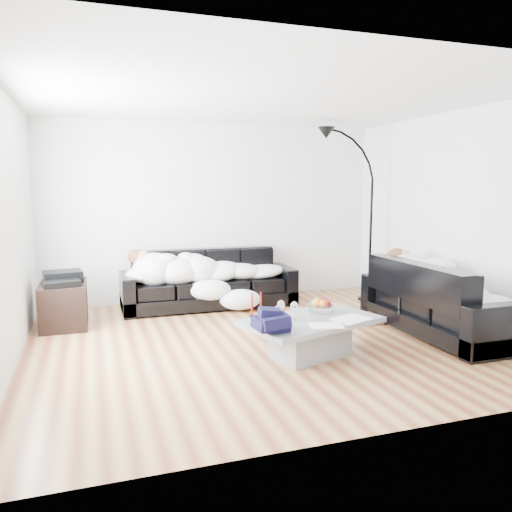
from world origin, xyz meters
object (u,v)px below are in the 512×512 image
object	(u,v)px
sofa_back	(209,279)
av_cabinet	(64,305)
wine_glass_a	(281,309)
wine_glass_b	(279,313)
sleeper_back	(209,263)
candle_right	(261,304)
stereo	(62,278)
wine_glass_c	(294,311)
sleeper_right	(441,278)
candle_left	(252,305)
sofa_right	(440,297)
fruit_bowl	(321,305)
coffee_table	(311,338)
shoes	(375,318)
floor_lamp	(371,226)

from	to	relation	value
sofa_back	av_cabinet	size ratio (longest dim) A/B	3.11
wine_glass_a	wine_glass_b	size ratio (longest dim) A/B	1.04
sleeper_back	candle_right	world-z (taller)	sleeper_back
stereo	wine_glass_c	bearing A→B (deg)	-49.89
sleeper_right	candle_left	size ratio (longest dim) A/B	7.22
candle_left	sofa_back	bearing A→B (deg)	88.53
sofa_back	stereo	world-z (taller)	sofa_back
av_cabinet	sofa_right	bearing A→B (deg)	-21.00
sleeper_right	wine_glass_a	distance (m)	2.05
fruit_bowl	sofa_back	bearing A→B (deg)	107.42
wine_glass_a	candle_right	world-z (taller)	candle_right
wine_glass_a	av_cabinet	distance (m)	2.80
stereo	coffee_table	bearing A→B (deg)	-47.85
sofa_back	shoes	distance (m)	2.34
stereo	sleeper_right	bearing A→B (deg)	-30.14
wine_glass_a	shoes	world-z (taller)	wine_glass_a
fruit_bowl	wine_glass_a	bearing A→B (deg)	-172.11
wine_glass_c	floor_lamp	xyz separation A→B (m)	(2.06, 2.02, 0.62)
candle_right	sofa_back	bearing A→B (deg)	91.45
wine_glass_b	stereo	world-z (taller)	stereo
fruit_bowl	wine_glass_a	size ratio (longest dim) A/B	1.44
coffee_table	candle_left	distance (m)	0.67
sofa_right	wine_glass_c	xyz separation A→B (m)	(-1.95, -0.29, 0.06)
av_cabinet	sleeper_back	bearing A→B (deg)	11.93
fruit_bowl	candle_right	xyz separation A→B (m)	(-0.63, 0.09, 0.04)
wine_glass_b	candle_left	world-z (taller)	candle_left
wine_glass_c	floor_lamp	bearing A→B (deg)	44.41
coffee_table	stereo	xyz separation A→B (m)	(-2.38, 1.95, 0.40)
candle_right	shoes	xyz separation A→B (m)	(1.72, 0.61, -0.45)
coffee_table	floor_lamp	distance (m)	2.92
wine_glass_c	coffee_table	bearing A→B (deg)	-3.37
fruit_bowl	candle_right	distance (m)	0.64
candle_right	shoes	distance (m)	1.88
shoes	candle_left	bearing A→B (deg)	-135.44
sofa_back	candle_left	bearing A→B (deg)	-91.47
fruit_bowl	wine_glass_c	bearing A→B (deg)	-154.50
sofa_right	shoes	world-z (taller)	sofa_right
sofa_right	sleeper_right	world-z (taller)	sleeper_right
shoes	fruit_bowl	bearing A→B (deg)	-122.48
wine_glass_a	candle_left	xyz separation A→B (m)	(-0.27, 0.11, 0.03)
sleeper_back	wine_glass_a	distance (m)	2.22
sofa_right	sleeper_back	bearing A→B (deg)	48.07
sofa_right	fruit_bowl	world-z (taller)	sofa_right
sofa_back	wine_glass_a	size ratio (longest dim) A/B	13.59
fruit_bowl	wine_glass_c	size ratio (longest dim) A/B	1.41
coffee_table	floor_lamp	world-z (taller)	floor_lamp
wine_glass_a	candle_right	xyz separation A→B (m)	(-0.16, 0.15, 0.03)
sleeper_right	candle_right	world-z (taller)	sleeper_right
floor_lamp	fruit_bowl	bearing A→B (deg)	-148.61
sleeper_right	candle_right	xyz separation A→B (m)	(-2.20, -0.03, -0.13)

